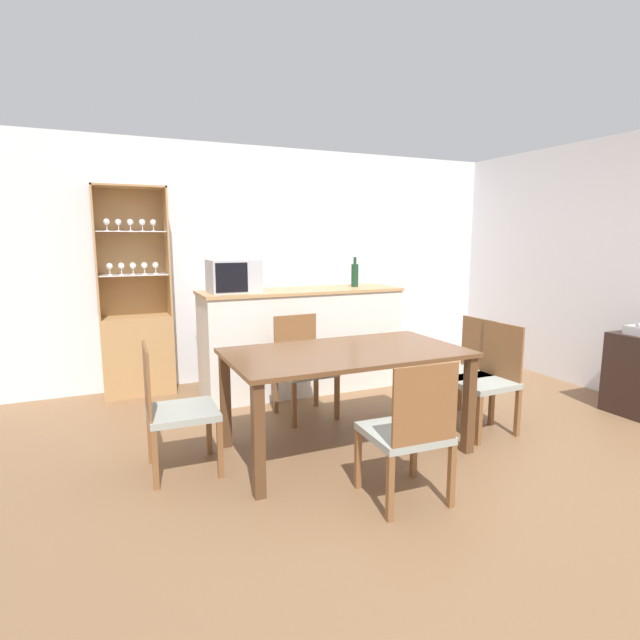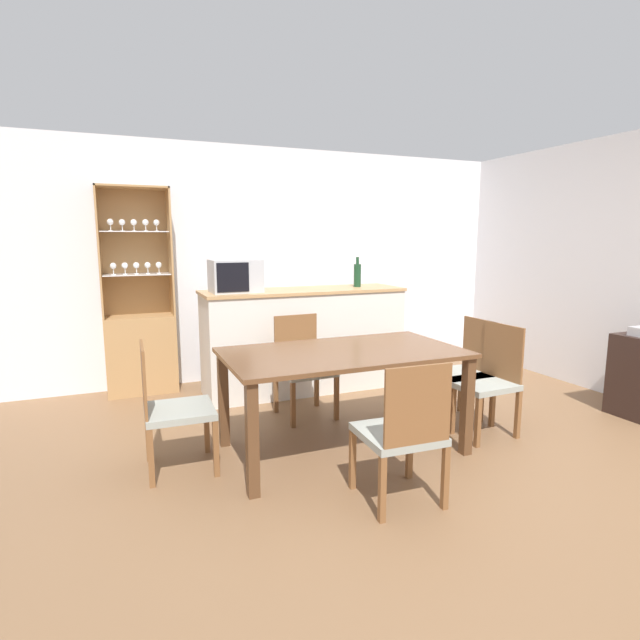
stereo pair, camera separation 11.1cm
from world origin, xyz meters
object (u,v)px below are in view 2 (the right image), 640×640
dining_chair_side_right_near (486,380)px  dining_chair_head_far (303,367)px  microwave (235,276)px  wine_bottle (357,275)px  dining_chair_head_near (402,433)px  dining_table (343,364)px  dining_chair_side_right_far (463,372)px  dining_chair_side_left_far (172,408)px  display_cabinet (140,335)px

dining_chair_side_right_near → dining_chair_head_far: 1.54m
microwave → wine_bottle: bearing=0.6°
dining_chair_head_near → dining_table: bearing=92.5°
dining_chair_side_right_far → dining_chair_side_right_near: bearing=179.5°
dining_chair_head_near → dining_chair_side_left_far: size_ratio=1.00×
dining_chair_head_near → microwave: microwave is taller
display_cabinet → dining_chair_side_right_far: 3.16m
dining_chair_head_near → display_cabinet: bearing=116.5°
microwave → wine_bottle: (1.32, 0.01, -0.03)m
dining_chair_head_far → dining_chair_side_left_far: same height
dining_chair_head_near → dining_chair_side_right_far: bearing=41.3°
display_cabinet → dining_chair_side_left_far: bearing=-87.4°
dining_table → dining_chair_side_left_far: dining_chair_side_left_far is taller
dining_chair_side_left_far → microwave: microwave is taller
display_cabinet → dining_chair_side_left_far: (0.09, -1.94, -0.16)m
dining_chair_head_near → microwave: size_ratio=1.87×
dining_chair_side_left_far → dining_chair_side_right_far: bearing=91.5°
dining_chair_side_right_far → dining_chair_head_far: same height
display_cabinet → dining_chair_side_right_far: (2.49, -1.94, -0.16)m
microwave → wine_bottle: size_ratio=1.49×
dining_chair_head_far → wine_bottle: (0.90, 0.73, 0.74)m
dining_chair_side_left_far → wine_bottle: bearing=125.3°
display_cabinet → dining_chair_side_right_near: display_cabinet is taller
dining_chair_side_right_far → microwave: microwave is taller
dining_chair_side_right_near → microwave: microwave is taller
display_cabinet → dining_chair_head_far: (1.28, -1.26, -0.16)m
dining_chair_head_near → microwave: bearing=102.7°
dining_chair_head_far → dining_chair_head_near: bearing=87.2°
dining_table → dining_chair_head_far: dining_chair_head_far is taller
display_cabinet → wine_bottle: 2.32m
wine_bottle → dining_chair_side_right_near: bearing=-79.8°
dining_table → display_cabinet: bearing=121.7°
dining_table → dining_chair_head_near: dining_chair_head_near is taller
dining_table → dining_chair_side_right_near: dining_chair_side_right_near is taller
dining_table → dining_chair_head_far: 0.85m
dining_chair_head_far → dining_chair_side_right_far: bearing=147.9°
dining_table → wine_bottle: bearing=60.0°
dining_chair_side_right_far → dining_table: bearing=96.3°
display_cabinet → dining_chair_side_right_near: 3.34m
dining_chair_side_right_far → dining_chair_side_left_far: 2.40m
dining_chair_side_right_near → dining_chair_head_near: bearing=117.0°
dining_table → dining_chair_side_right_near: size_ratio=1.95×
dining_chair_head_near → wine_bottle: (0.90, 2.37, 0.74)m
dining_chair_head_near → wine_bottle: size_ratio=2.79×
dining_chair_head_near → dining_chair_side_left_far: 1.54m
dining_chair_side_right_near → dining_chair_head_far: (-1.20, 0.96, 0.00)m
dining_chair_side_right_far → wine_bottle: 1.62m
dining_chair_head_far → dining_chair_side_left_far: (-1.20, -0.68, 0.00)m
display_cabinet → wine_bottle: display_cabinet is taller
dining_table → microwave: microwave is taller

